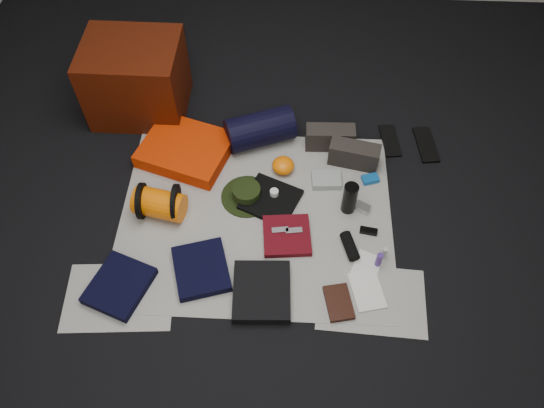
{
  "coord_description": "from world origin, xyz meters",
  "views": [
    {
      "loc": [
        0.18,
        -1.74,
        2.61
      ],
      "look_at": [
        0.09,
        0.03,
        0.1
      ],
      "focal_mm": 35.0,
      "sensor_mm": 36.0,
      "label": 1
    }
  ],
  "objects_px": {
    "navy_duffel": "(260,129)",
    "compact_camera": "(362,207)",
    "red_cabinet": "(136,79)",
    "stuff_sack": "(159,204)",
    "sleeping_pad": "(186,150)",
    "water_bottle": "(350,198)",
    "paperback_book": "(339,303)"
  },
  "relations": [
    {
      "from": "sleeping_pad",
      "to": "water_bottle",
      "type": "distance_m",
      "value": 1.09
    },
    {
      "from": "red_cabinet",
      "to": "sleeping_pad",
      "type": "relative_size",
      "value": 1.15
    },
    {
      "from": "sleeping_pad",
      "to": "paperback_book",
      "type": "distance_m",
      "value": 1.38
    },
    {
      "from": "red_cabinet",
      "to": "stuff_sack",
      "type": "xyz_separation_m",
      "value": [
        0.28,
        -0.88,
        -0.16
      ]
    },
    {
      "from": "water_bottle",
      "to": "compact_camera",
      "type": "distance_m",
      "value": 0.12
    },
    {
      "from": "compact_camera",
      "to": "red_cabinet",
      "type": "bearing_deg",
      "value": 179.63
    },
    {
      "from": "compact_camera",
      "to": "navy_duffel",
      "type": "bearing_deg",
      "value": 169.21
    },
    {
      "from": "navy_duffel",
      "to": "sleeping_pad",
      "type": "bearing_deg",
      "value": 174.78
    },
    {
      "from": "stuff_sack",
      "to": "paperback_book",
      "type": "xyz_separation_m",
      "value": [
        1.04,
        -0.54,
        -0.07
      ]
    },
    {
      "from": "navy_duffel",
      "to": "compact_camera",
      "type": "bearing_deg",
      "value": -60.75
    },
    {
      "from": "red_cabinet",
      "to": "stuff_sack",
      "type": "bearing_deg",
      "value": -71.95
    },
    {
      "from": "water_bottle",
      "to": "red_cabinet",
      "type": "bearing_deg",
      "value": 150.06
    },
    {
      "from": "sleeping_pad",
      "to": "stuff_sack",
      "type": "distance_m",
      "value": 0.47
    },
    {
      "from": "navy_duffel",
      "to": "compact_camera",
      "type": "distance_m",
      "value": 0.83
    },
    {
      "from": "red_cabinet",
      "to": "paperback_book",
      "type": "distance_m",
      "value": 1.95
    },
    {
      "from": "stuff_sack",
      "to": "water_bottle",
      "type": "bearing_deg",
      "value": 4.06
    },
    {
      "from": "water_bottle",
      "to": "paperback_book",
      "type": "distance_m",
      "value": 0.63
    },
    {
      "from": "stuff_sack",
      "to": "compact_camera",
      "type": "bearing_deg",
      "value": 3.76
    },
    {
      "from": "compact_camera",
      "to": "water_bottle",
      "type": "bearing_deg",
      "value": -151.96
    },
    {
      "from": "stuff_sack",
      "to": "red_cabinet",
      "type": "bearing_deg",
      "value": 107.51
    },
    {
      "from": "compact_camera",
      "to": "sleeping_pad",
      "type": "bearing_deg",
      "value": -170.7
    },
    {
      "from": "sleeping_pad",
      "to": "water_bottle",
      "type": "xyz_separation_m",
      "value": [
        1.02,
        -0.38,
        0.06
      ]
    },
    {
      "from": "navy_duffel",
      "to": "red_cabinet",
      "type": "bearing_deg",
      "value": 139.46
    },
    {
      "from": "sleeping_pad",
      "to": "paperback_book",
      "type": "xyz_separation_m",
      "value": [
        0.95,
        -1.0,
        -0.03
      ]
    },
    {
      "from": "red_cabinet",
      "to": "stuff_sack",
      "type": "relative_size",
      "value": 2.1
    },
    {
      "from": "red_cabinet",
      "to": "paperback_book",
      "type": "xyz_separation_m",
      "value": [
        1.31,
        -1.42,
        -0.23
      ]
    },
    {
      "from": "water_bottle",
      "to": "navy_duffel",
      "type": "bearing_deg",
      "value": 137.06
    },
    {
      "from": "sleeping_pad",
      "to": "paperback_book",
      "type": "height_order",
      "value": "sleeping_pad"
    },
    {
      "from": "sleeping_pad",
      "to": "stuff_sack",
      "type": "bearing_deg",
      "value": -100.6
    },
    {
      "from": "compact_camera",
      "to": "paperback_book",
      "type": "distance_m",
      "value": 0.64
    },
    {
      "from": "red_cabinet",
      "to": "stuff_sack",
      "type": "height_order",
      "value": "red_cabinet"
    },
    {
      "from": "stuff_sack",
      "to": "sleeping_pad",
      "type": "bearing_deg",
      "value": 79.4
    }
  ]
}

